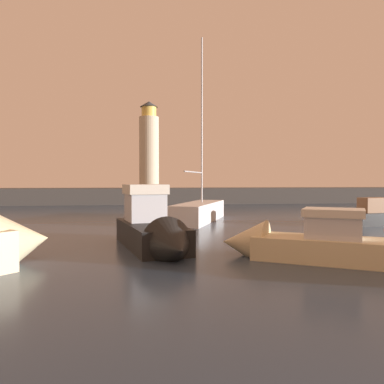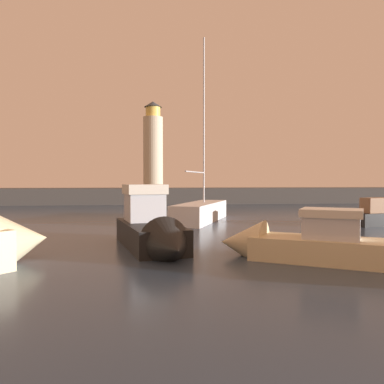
# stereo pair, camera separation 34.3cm
# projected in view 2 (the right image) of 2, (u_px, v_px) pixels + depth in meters

# --- Properties ---
(ground_plane) EXTENTS (220.00, 220.00, 0.00)m
(ground_plane) POSITION_uv_depth(u_px,v_px,m) (195.00, 224.00, 26.22)
(ground_plane) COLOR #2D3D51
(breakwater) EXTENTS (75.49, 6.64, 2.03)m
(breakwater) POSITION_uv_depth(u_px,v_px,m) (174.00, 196.00, 50.67)
(breakwater) COLOR #423F3D
(breakwater) RESTS_ON ground_plane
(lighthouse) EXTENTS (2.58, 2.58, 11.40)m
(lighthouse) POSITION_uv_depth(u_px,v_px,m) (153.00, 147.00, 50.19)
(lighthouse) COLOR beige
(lighthouse) RESTS_ON breakwater
(motorboat_1) EXTENTS (6.63, 4.99, 2.42)m
(motorboat_1) POSITION_uv_depth(u_px,v_px,m) (295.00, 243.00, 14.30)
(motorboat_1) COLOR beige
(motorboat_1) RESTS_ON ground_plane
(motorboat_4) EXTENTS (3.67, 7.63, 3.22)m
(motorboat_4) POSITION_uv_depth(u_px,v_px,m) (154.00, 230.00, 16.23)
(motorboat_4) COLOR black
(motorboat_4) RESTS_ON ground_plane
(sailboat_moored) EXTENTS (5.21, 8.81, 13.70)m
(sailboat_moored) POSITION_uv_depth(u_px,v_px,m) (201.00, 211.00, 27.97)
(sailboat_moored) COLOR white
(sailboat_moored) RESTS_ON ground_plane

